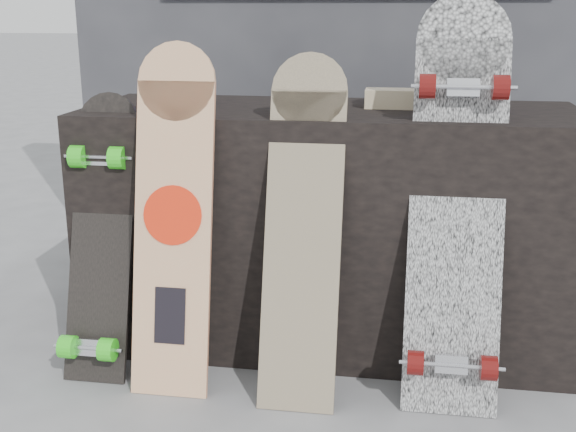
% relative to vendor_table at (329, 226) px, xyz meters
% --- Properties ---
extents(ground, '(60.00, 60.00, 0.00)m').
position_rel_vendor_table_xyz_m(ground, '(0.00, -0.50, -0.40)').
color(ground, slate).
rests_on(ground, ground).
extents(vendor_table, '(1.60, 0.60, 0.80)m').
position_rel_vendor_table_xyz_m(vendor_table, '(0.00, 0.00, 0.00)').
color(vendor_table, black).
rests_on(vendor_table, ground).
extents(booth, '(2.40, 0.22, 2.20)m').
position_rel_vendor_table_xyz_m(booth, '(0.00, 0.85, 0.70)').
color(booth, '#323237').
rests_on(booth, ground).
extents(merch_box_purple, '(0.18, 0.12, 0.10)m').
position_rel_vendor_table_xyz_m(merch_box_purple, '(-0.53, 0.03, 0.45)').
color(merch_box_purple, navy).
rests_on(merch_box_purple, vendor_table).
extents(merch_box_small, '(0.14, 0.14, 0.12)m').
position_rel_vendor_table_xyz_m(merch_box_small, '(0.42, 0.03, 0.46)').
color(merch_box_small, navy).
rests_on(merch_box_small, vendor_table).
extents(merch_box_flat, '(0.22, 0.10, 0.06)m').
position_rel_vendor_table_xyz_m(merch_box_flat, '(0.22, 0.04, 0.43)').
color(merch_box_flat, '#D1B78C').
rests_on(merch_box_flat, vendor_table).
extents(longboard_geisha, '(0.23, 0.25, 1.02)m').
position_rel_vendor_table_xyz_m(longboard_geisha, '(-0.42, -0.37, 0.14)').
color(longboard_geisha, beige).
rests_on(longboard_geisha, ground).
extents(longboard_celtic, '(0.22, 0.32, 0.99)m').
position_rel_vendor_table_xyz_m(longboard_celtic, '(-0.04, -0.36, 0.13)').
color(longboard_celtic, beige).
rests_on(longboard_celtic, ground).
extents(longboard_cascadia, '(0.27, 0.41, 1.16)m').
position_rel_vendor_table_xyz_m(longboard_cascadia, '(0.39, -0.30, 0.20)').
color(longboard_cascadia, white).
rests_on(longboard_cascadia, ground).
extents(skateboard_dark, '(0.20, 0.34, 0.86)m').
position_rel_vendor_table_xyz_m(skateboard_dark, '(-0.68, -0.33, 0.04)').
color(skateboard_dark, black).
rests_on(skateboard_dark, ground).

